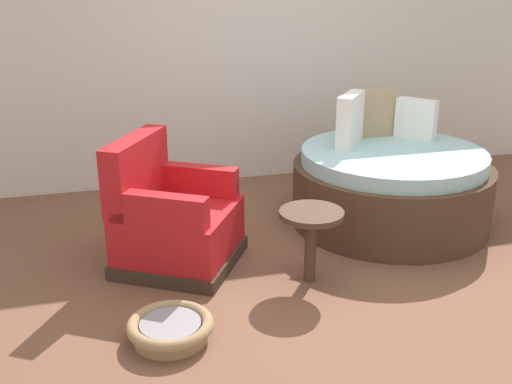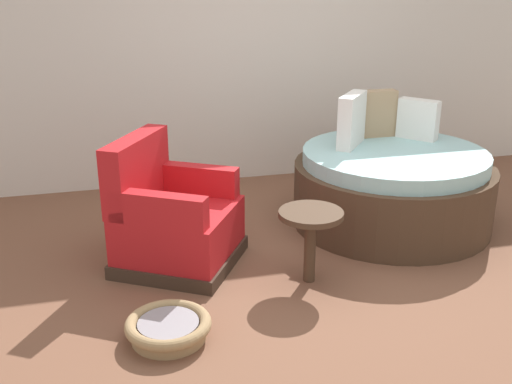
% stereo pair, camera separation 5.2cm
% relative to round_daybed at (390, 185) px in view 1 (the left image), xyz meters
% --- Properties ---
extents(ground_plane, '(8.00, 8.00, 0.02)m').
position_rel_round_daybed_xyz_m(ground_plane, '(-0.92, -0.77, -0.34)').
color(ground_plane, brown).
extents(back_wall, '(8.00, 0.12, 2.64)m').
position_rel_round_daybed_xyz_m(back_wall, '(-0.92, 1.52, 0.99)').
color(back_wall, silver).
rests_on(back_wall, ground_plane).
extents(round_daybed, '(1.65, 1.65, 1.08)m').
position_rel_round_daybed_xyz_m(round_daybed, '(0.00, 0.00, 0.00)').
color(round_daybed, '#473323').
rests_on(round_daybed, ground_plane).
extents(red_armchair, '(1.09, 1.09, 0.94)m').
position_rel_round_daybed_xyz_m(red_armchair, '(-1.89, -0.30, 0.00)').
color(red_armchair, '#38281E').
rests_on(red_armchair, ground_plane).
extents(pet_basket, '(0.51, 0.51, 0.13)m').
position_rel_round_daybed_xyz_m(pet_basket, '(-2.04, -1.28, -0.26)').
color(pet_basket, '#9E7F56').
rests_on(pet_basket, ground_plane).
extents(side_table, '(0.44, 0.44, 0.52)m').
position_rel_round_daybed_xyz_m(side_table, '(-1.01, -0.82, 0.10)').
color(side_table, '#473323').
rests_on(side_table, ground_plane).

